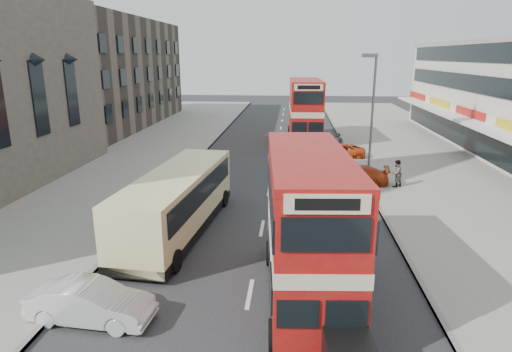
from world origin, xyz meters
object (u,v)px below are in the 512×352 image
at_px(bus_second, 305,111).
at_px(car_left_front, 91,303).
at_px(coach, 178,200).
at_px(bus_main, 308,228).
at_px(cyclist, 338,152).
at_px(car_right_a, 353,175).
at_px(car_right_b, 339,151).
at_px(street_lamp, 372,106).
at_px(pedestrian_near, 396,173).

bearing_deg(bus_second, car_left_front, 74.76).
bearing_deg(coach, bus_main, -37.88).
distance_m(bus_second, car_left_front, 30.89).
bearing_deg(bus_second, cyclist, 106.21).
relative_size(car_right_a, car_right_b, 1.06).
relative_size(car_left_front, car_right_a, 0.89).
xyz_separation_m(street_lamp, coach, (-10.37, -10.70, -3.21)).
bearing_deg(car_right_b, car_right_a, 4.36).
bearing_deg(pedestrian_near, coach, -3.53).
bearing_deg(car_right_b, car_left_front, -19.67).
relative_size(bus_main, car_right_b, 2.19).
bearing_deg(car_right_b, pedestrian_near, 21.10).
distance_m(coach, cyclist, 17.49).
relative_size(pedestrian_near, cyclist, 0.77).
distance_m(car_right_a, pedestrian_near, 2.61).
bearing_deg(coach, car_left_front, -91.77).
xyz_separation_m(bus_main, cyclist, (3.02, 20.47, -1.83)).
distance_m(pedestrian_near, cyclist, 7.81).
bearing_deg(coach, pedestrian_near, 39.00).
height_order(pedestrian_near, cyclist, cyclist).
bearing_deg(car_right_a, car_left_front, -25.97).
distance_m(bus_main, car_right_b, 21.79).
bearing_deg(pedestrian_near, bus_main, 28.58).
bearing_deg(street_lamp, car_left_front, -122.03).
height_order(bus_main, car_right_a, bus_main).
bearing_deg(car_right_a, pedestrian_near, 82.51).
distance_m(car_right_b, cyclist, 1.02).
bearing_deg(cyclist, car_right_a, -82.94).
bearing_deg(bus_main, cyclist, -102.61).
relative_size(bus_second, cyclist, 4.64).
bearing_deg(bus_second, street_lamp, 106.92).
height_order(street_lamp, cyclist, street_lamp).
bearing_deg(cyclist, bus_second, 111.88).
bearing_deg(cyclist, bus_main, -94.39).
distance_m(car_right_a, car_right_b, 7.62).
relative_size(coach, car_left_front, 2.65).
height_order(car_left_front, cyclist, cyclist).
distance_m(street_lamp, car_right_a, 4.88).
bearing_deg(street_lamp, bus_second, 108.58).
bearing_deg(car_left_front, bus_main, -69.00).
bearing_deg(car_right_a, bus_main, -7.19).
distance_m(coach, car_right_b, 18.45).
bearing_deg(pedestrian_near, car_left_front, 12.92).
distance_m(bus_main, pedestrian_near, 14.55).
bearing_deg(car_left_front, coach, -1.86).
relative_size(car_right_b, pedestrian_near, 2.39).
bearing_deg(street_lamp, bus_main, -105.96).
xyz_separation_m(street_lamp, car_left_front, (-11.25, -17.99, -4.15)).
bearing_deg(car_right_a, coach, -40.73).
distance_m(bus_second, pedestrian_near, 15.87).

